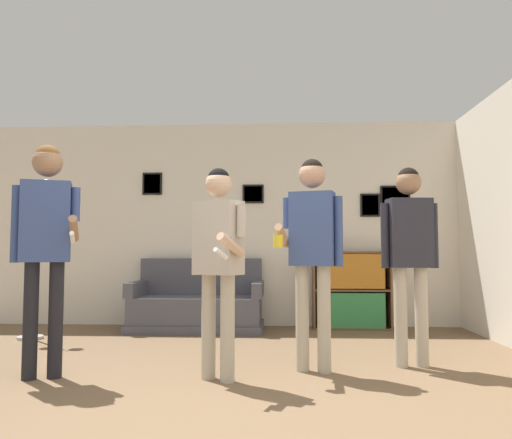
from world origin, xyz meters
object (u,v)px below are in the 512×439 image
Objects in this scene: person_player_foreground_center at (218,249)px; floor_lamp at (33,235)px; couch at (198,306)px; bookshelf at (351,290)px; person_spectator_near_bookshelf at (410,243)px; person_player_foreground_left at (46,231)px; person_watcher_holding_cup at (312,239)px; drinking_cup at (332,248)px.

floor_lamp is at bearing 143.97° from person_player_foreground_center.
bookshelf is (1.94, 0.20, 0.19)m from couch.
floor_lamp is at bearing 163.54° from person_spectator_near_bookshelf.
person_player_foreground_left reaches higher than couch.
floor_lamp reaches higher than person_player_foreground_center.
bookshelf is 3.00m from person_player_foreground_center.
person_watcher_holding_cup is (-0.63, -2.32, 0.59)m from bookshelf.
person_player_foreground_left is at bearing -170.96° from person_watcher_holding_cup.
person_player_foreground_left reaches higher than person_spectator_near_bookshelf.
person_player_foreground_center is 0.81m from person_watcher_holding_cup.
floor_lamp reaches higher than drinking_cup.
couch is 0.91× the size of floor_lamp.
person_player_foreground_center is at bearing -76.83° from couch.
person_player_foreground_left is (0.98, -1.72, -0.03)m from floor_lamp.
floor_lamp is 3.59m from drinking_cup.
person_player_foreground_left is at bearing -169.17° from person_spectator_near_bookshelf.
floor_lamp is 19.95× the size of drinking_cup.
drinking_cup is (0.40, 2.32, -0.06)m from person_watcher_holding_cup.
person_watcher_holding_cup is at bearing 22.52° from person_player_foreground_center.
bookshelf is at bearing -0.17° from drinking_cup.
drinking_cup is at bearing 66.57° from person_player_foreground_center.
person_spectator_near_bookshelf is at bearing -77.79° from drinking_cup.
person_watcher_holding_cup is (0.74, 0.31, 0.09)m from person_player_foreground_center.
floor_lamp is 1.98m from person_player_foreground_left.
person_spectator_near_bookshelf is at bearing 10.83° from person_player_foreground_left.
person_player_foreground_center is 1.68m from person_spectator_near_bookshelf.
bookshelf is 0.59m from drinking_cup.
person_player_foreground_center reaches higher than drinking_cup.
drinking_cup is at bearing 46.81° from person_player_foreground_left.
person_player_foreground_center is 2.86m from drinking_cup.
person_spectator_near_bookshelf reaches higher than bookshelf.
bookshelf is 0.54× the size of floor_lamp.
person_player_foreground_center is at bearing -113.43° from drinking_cup.
couch is 1.96m from bookshelf.
person_player_foreground_center is at bearing -157.48° from person_watcher_holding_cup.
person_player_foreground_left is 2.12m from person_watcher_holding_cup.
bookshelf is at bearing 5.78° from couch.
floor_lamp reaches higher than person_spectator_near_bookshelf.
person_watcher_holding_cup reaches higher than person_spectator_near_bookshelf.
drinking_cup is (-0.23, 0.00, 0.54)m from bookshelf.
drinking_cup is (-0.45, 2.09, -0.02)m from person_spectator_near_bookshelf.
couch is 2.71m from person_player_foreground_left.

